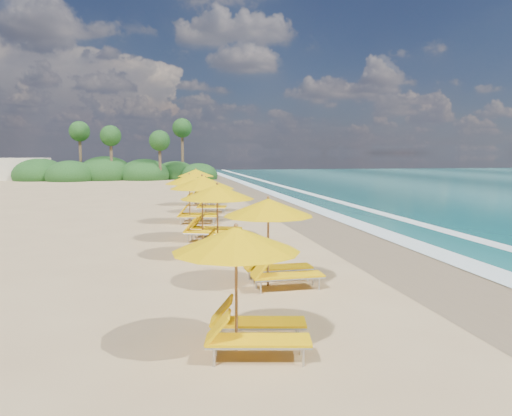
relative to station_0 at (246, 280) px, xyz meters
The scene contains 12 objects.
ground 11.65m from the station_0, 78.20° to the left, with size 160.00×160.00×0.00m, color tan.
wet_sand 13.06m from the station_0, 60.67° to the left, with size 4.00×160.00×0.01m, color #84704E.
surf_foam 14.57m from the station_0, 51.33° to the left, with size 4.00×160.00×0.01m.
station_0 is the anchor object (origin of this frame).
station_1 4.23m from the station_0, 70.09° to the left, with size 2.56×2.37×2.36m.
station_2 7.67m from the station_0, 85.83° to the left, with size 2.94×2.79×2.50m.
station_3 10.99m from the station_0, 88.23° to the left, with size 3.36×3.29×2.62m.
station_4 15.94m from the station_0, 89.62° to the left, with size 2.95×2.81×2.47m.
station_5 20.01m from the station_0, 86.49° to the left, with size 2.59×2.50×2.12m.
station_6 24.07m from the station_0, 87.73° to the left, with size 3.23×3.23×2.45m.
treeline 57.35m from the station_0, 97.58° to the left, with size 25.80×8.80×9.74m.
beach_building 62.50m from the station_0, 108.31° to the left, with size 7.00×5.00×2.80m, color beige.
Camera 1 is at (-3.76, -19.38, 3.45)m, focal length 33.95 mm.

